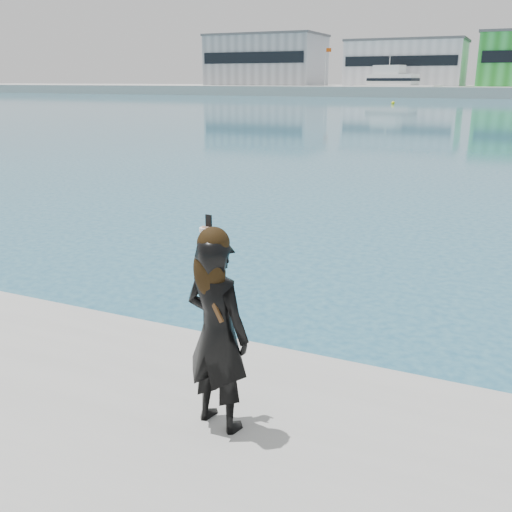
% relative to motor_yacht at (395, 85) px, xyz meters
% --- Properties ---
extents(ground, '(500.00, 500.00, 0.00)m').
position_rel_motor_yacht_xyz_m(ground, '(21.78, -116.05, -2.24)').
color(ground, '#195273').
rests_on(ground, ground).
extents(warehouse_grey_left, '(26.52, 16.36, 11.50)m').
position_rel_motor_yacht_xyz_m(warehouse_grey_left, '(-33.22, 11.93, 5.52)').
color(warehouse_grey_left, gray).
rests_on(warehouse_grey_left, far_quay).
extents(warehouse_white, '(24.48, 15.35, 9.50)m').
position_rel_motor_yacht_xyz_m(warehouse_white, '(-0.22, 11.93, 4.52)').
color(warehouse_white, silver).
rests_on(warehouse_white, far_quay).
extents(flagpole_left, '(1.28, 0.16, 8.00)m').
position_rel_motor_yacht_xyz_m(flagpole_left, '(-16.12, 4.95, 4.30)').
color(flagpole_left, silver).
rests_on(flagpole_left, far_quay).
extents(motor_yacht, '(17.73, 9.01, 7.97)m').
position_rel_motor_yacht_xyz_m(motor_yacht, '(0.00, 0.00, 0.00)').
color(motor_yacht, silver).
rests_on(motor_yacht, ground).
extents(buoy_far, '(0.50, 0.50, 0.50)m').
position_rel_motor_yacht_xyz_m(buoy_far, '(7.06, -35.60, -2.24)').
color(buoy_far, '#E7E80C').
rests_on(buoy_far, ground).
extents(woman, '(0.62, 0.48, 1.61)m').
position_rel_motor_yacht_xyz_m(woman, '(22.08, -116.47, -0.63)').
color(woman, black).
rests_on(woman, near_quay).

